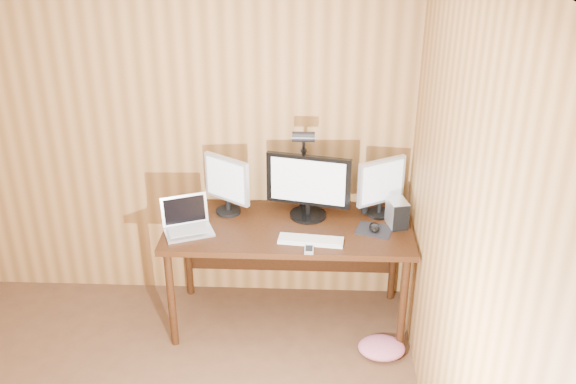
# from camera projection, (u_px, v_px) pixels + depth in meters

# --- Properties ---
(room_shell) EXTENTS (4.00, 4.00, 4.00)m
(room_shell) POSITION_uv_depth(u_px,v_px,m) (35.00, 312.00, 2.52)
(room_shell) COLOR brown
(room_shell) RESTS_ON ground
(desk) EXTENTS (1.60, 0.70, 0.75)m
(desk) POSITION_uv_depth(u_px,v_px,m) (289.00, 236.00, 4.29)
(desk) COLOR black
(desk) RESTS_ON floor
(monitor_center) EXTENTS (0.55, 0.24, 0.44)m
(monitor_center) POSITION_uv_depth(u_px,v_px,m) (308.00, 185.00, 4.19)
(monitor_center) COLOR black
(monitor_center) RESTS_ON desk
(monitor_left) EXTENTS (0.31, 0.22, 0.40)m
(monitor_left) POSITION_uv_depth(u_px,v_px,m) (227.00, 184.00, 4.24)
(monitor_left) COLOR black
(monitor_left) RESTS_ON desk
(monitor_right) EXTENTS (0.32, 0.21, 0.40)m
(monitor_right) POSITION_uv_depth(u_px,v_px,m) (381.00, 186.00, 4.21)
(monitor_right) COLOR black
(monitor_right) RESTS_ON desk
(laptop) EXTENTS (0.36, 0.32, 0.21)m
(laptop) POSITION_uv_depth(u_px,v_px,m) (187.00, 222.00, 4.10)
(laptop) COLOR silver
(laptop) RESTS_ON desk
(keyboard) EXTENTS (0.41, 0.16, 0.02)m
(keyboard) POSITION_uv_depth(u_px,v_px,m) (311.00, 240.00, 3.98)
(keyboard) COLOR white
(keyboard) RESTS_ON desk
(mousepad) EXTENTS (0.27, 0.24, 0.00)m
(mousepad) POSITION_uv_depth(u_px,v_px,m) (374.00, 230.00, 4.11)
(mousepad) COLOR black
(mousepad) RESTS_ON desk
(mouse) EXTENTS (0.10, 0.13, 0.04)m
(mouse) POSITION_uv_depth(u_px,v_px,m) (374.00, 227.00, 4.11)
(mouse) COLOR black
(mouse) RESTS_ON mousepad
(hard_drive) EXTENTS (0.14, 0.18, 0.18)m
(hard_drive) POSITION_uv_depth(u_px,v_px,m) (397.00, 213.00, 4.14)
(hard_drive) COLOR silver
(hard_drive) RESTS_ON desk
(phone) EXTENTS (0.06, 0.11, 0.02)m
(phone) POSITION_uv_depth(u_px,v_px,m) (309.00, 249.00, 3.89)
(phone) COLOR silver
(phone) RESTS_ON desk
(speaker) EXTENTS (0.05, 0.05, 0.12)m
(speaker) POSITION_uv_depth(u_px,v_px,m) (365.00, 205.00, 4.31)
(speaker) COLOR black
(speaker) RESTS_ON desk
(desk_lamp) EXTENTS (0.14, 0.21, 0.63)m
(desk_lamp) POSITION_uv_depth(u_px,v_px,m) (303.00, 157.00, 4.20)
(desk_lamp) COLOR black
(desk_lamp) RESTS_ON desk
(fabric_pile) EXTENTS (0.35, 0.31, 0.10)m
(fabric_pile) POSITION_uv_depth(u_px,v_px,m) (382.00, 348.00, 4.15)
(fabric_pile) COLOR #C45F7A
(fabric_pile) RESTS_ON floor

